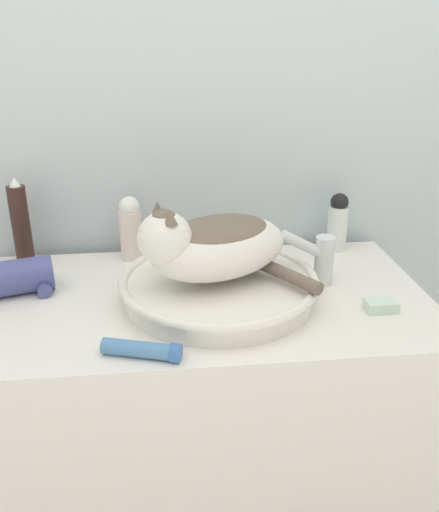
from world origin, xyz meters
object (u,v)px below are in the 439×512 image
Objects in this scene: cat at (212,244)px; soap_bar at (381,306)px; hairspray_can_black at (21,224)px; lotion_bottle_white at (131,228)px; faucet at (319,257)px; hair_dryer at (16,278)px; deodorant_stick at (338,222)px; cream_tube at (143,350)px.

cat is 5.80× the size of soap_bar.
hairspray_can_black is at bearing 156.64° from soap_bar.
lotion_bottle_white reaches higher than soap_bar.
hair_dryer is (-0.68, 0.03, -0.03)m from faucet.
hairspray_can_black is at bearing 180.00° from deodorant_stick.
hairspray_can_black reaches higher than lotion_bottle_white.
faucet is 0.92× the size of deodorant_stick.
lotion_bottle_white is at bearing -35.83° from faucet.
hair_dryer is 0.79m from soap_bar.
deodorant_stick is 1.04× the size of cream_tube.
faucet is 0.87× the size of lotion_bottle_white.
lotion_bottle_white is at bearing 0.00° from hairspray_can_black.
lotion_bottle_white reaches higher than cream_tube.
deodorant_stick is at bearing 0.00° from hairspray_can_black.
soap_bar is (0.79, -0.34, -0.09)m from hairspray_can_black.
faucet is 0.68m from hair_dryer.
soap_bar is (-0.01, -0.34, -0.06)m from deodorant_stick.
cat reaches higher than hairspray_can_black.
hairspray_can_black is 0.87m from soap_bar.
cat is 1.72× the size of hairspray_can_black.
faucet is 0.65× the size of hairspray_can_black.
lotion_bottle_white is at bearing 94.43° from cream_tube.
cat is 2.45× the size of deodorant_stick.
deodorant_stick is at bearing 0.00° from lotion_bottle_white.
deodorant_stick is 0.54m from lotion_bottle_white.
hairspray_can_black is at bearing -26.85° from faucet.
hair_dryer is at bearing -144.60° from lotion_bottle_white.
hairspray_can_black reaches higher than hair_dryer.
cat is at bearing 54.59° from cream_tube.
faucet is at bearing -117.72° from deodorant_stick.
hair_dryer is (-0.28, 0.29, 0.02)m from cream_tube.
deodorant_stick reaches higher than cream_tube.
lotion_bottle_white is at bearing 180.00° from deodorant_stick.
hairspray_can_black is 0.56m from cream_tube.
cream_tube is 2.29× the size of soap_bar.
cream_tube reaches higher than soap_bar.
deodorant_stick is 2.37× the size of soap_bar.
deodorant_stick is 0.82× the size of hair_dryer.
deodorant_stick reaches higher than hair_dryer.
soap_bar is (0.53, -0.34, -0.07)m from lotion_bottle_white.
deodorant_stick is (0.80, 0.00, -0.03)m from hairspray_can_black.
cat is at bearing -29.58° from hairspray_can_black.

